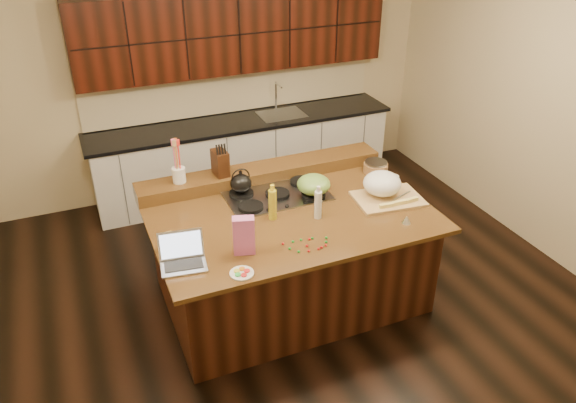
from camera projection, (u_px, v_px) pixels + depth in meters
name	position (u px, v px, depth m)	size (l,w,h in m)	color
room	(290.00, 168.00, 4.65)	(5.52, 5.02, 2.72)	black
island	(290.00, 255.00, 5.08)	(2.40, 1.60, 0.92)	black
back_ledge	(262.00, 173.00, 5.39)	(2.40, 0.30, 0.12)	black
cooktop	(277.00, 195.00, 5.09)	(0.92, 0.52, 0.05)	gray
back_counter	(241.00, 115.00, 6.71)	(3.70, 0.66, 2.40)	silver
kettle	(241.00, 183.00, 5.04)	(0.20, 0.20, 0.18)	black
green_bowl	(314.00, 184.00, 5.03)	(0.30, 0.30, 0.17)	olive
laptop	(182.00, 256.00, 4.18)	(0.37, 0.31, 0.23)	#B7B7BC
oil_bottle	(273.00, 205.00, 4.70)	(0.07, 0.07, 0.27)	gold
vinegar_bottle	(318.00, 205.00, 4.72)	(0.06, 0.06, 0.25)	silver
wooden_tray	(384.00, 187.00, 5.03)	(0.63, 0.50, 0.24)	tan
ramekin_a	(377.00, 186.00, 5.23)	(0.10, 0.10, 0.04)	white
ramekin_b	(394.00, 178.00, 5.37)	(0.10, 0.10, 0.04)	white
ramekin_c	(390.00, 181.00, 5.32)	(0.10, 0.10, 0.04)	white
strainer_bowl	(376.00, 168.00, 5.52)	(0.24, 0.24, 0.09)	#996B3F
kitchen_timer	(406.00, 219.00, 4.69)	(0.08, 0.08, 0.07)	silver
pink_bag	(244.00, 235.00, 4.25)	(0.17, 0.09, 0.31)	#D865AF
candy_plate	(242.00, 273.00, 4.09)	(0.18, 0.18, 0.01)	white
package_box	(168.00, 242.00, 4.34)	(0.10, 0.07, 0.14)	gold
utensil_crock	(179.00, 175.00, 5.06)	(0.12, 0.12, 0.14)	white
knife_block	(220.00, 163.00, 5.17)	(0.12, 0.19, 0.23)	black
gumdrop_0	(310.00, 239.00, 4.47)	(0.02, 0.02, 0.02)	red
gumdrop_1	(293.00, 242.00, 4.44)	(0.02, 0.02, 0.02)	#198C26
gumdrop_2	(318.00, 249.00, 4.35)	(0.02, 0.02, 0.02)	red
gumdrop_3	(299.00, 252.00, 4.32)	(0.02, 0.02, 0.02)	#198C26
gumdrop_4	(322.00, 247.00, 4.37)	(0.02, 0.02, 0.02)	red
gumdrop_5	(301.00, 240.00, 4.46)	(0.02, 0.02, 0.02)	#198C26
gumdrop_6	(309.00, 251.00, 4.33)	(0.02, 0.02, 0.02)	red
gumdrop_7	(326.00, 242.00, 4.44)	(0.02, 0.02, 0.02)	#198C26
gumdrop_8	(283.00, 244.00, 4.42)	(0.02, 0.02, 0.02)	red
gumdrop_9	(312.00, 238.00, 4.48)	(0.02, 0.02, 0.02)	#198C26
gumdrop_10	(326.00, 245.00, 4.40)	(0.02, 0.02, 0.02)	red
gumdrop_11	(290.00, 249.00, 4.36)	(0.02, 0.02, 0.02)	#198C26
gumdrop_12	(307.00, 246.00, 4.39)	(0.02, 0.02, 0.02)	red
gumdrop_13	(326.00, 238.00, 4.49)	(0.02, 0.02, 0.02)	#198C26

